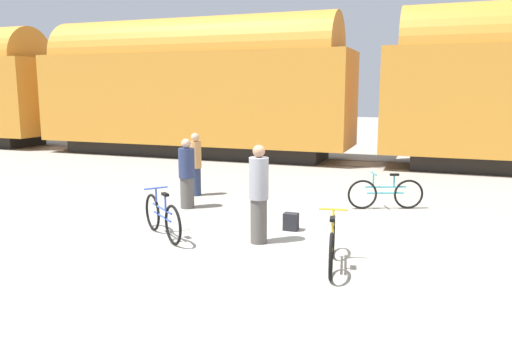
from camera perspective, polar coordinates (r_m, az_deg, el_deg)
name	(u,v)px	position (r m, az deg, el deg)	size (l,w,h in m)	color
ground_plane	(285,245)	(8.92, 3.31, -8.55)	(80.00, 80.00, 0.00)	gray
freight_train	(368,84)	(18.45, 12.72, 9.66)	(55.16, 2.96, 5.50)	black
rail_near	(363,167)	(17.95, 12.08, 0.43)	(67.16, 0.07, 0.01)	#4C4238
rail_far	(368,161)	(19.35, 12.69, 1.05)	(67.16, 0.07, 0.01)	#4C4238
bicycle_yellow	(332,244)	(7.89, 8.69, -8.27)	(0.46, 1.73, 0.86)	black
bicycle_teal	(385,193)	(11.80, 14.58, -2.55)	(1.64, 0.69, 0.84)	black
bicycle_blue	(162,217)	(9.44, -10.67, -5.26)	(1.42, 1.16, 0.90)	black
person_in_grey	(259,194)	(8.83, 0.32, -2.74)	(0.35, 0.35, 1.77)	#514C47
person_in_navy	(187,174)	(11.55, -7.92, -0.39)	(0.37, 0.37, 1.61)	#514C47
person_in_tan	(196,164)	(12.87, -6.91, 0.76)	(0.30, 0.30, 1.62)	#283351
backpack	(291,222)	(9.80, 4.01, -5.86)	(0.28, 0.20, 0.34)	black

